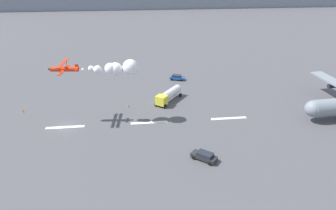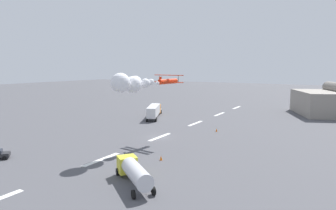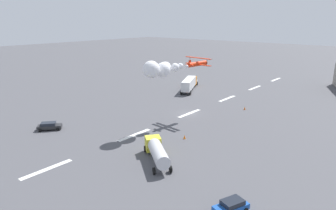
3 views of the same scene
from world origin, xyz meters
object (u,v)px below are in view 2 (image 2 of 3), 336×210
Objects in this scene: stunt_biplane_red at (134,83)px; fuel_tanker_truck at (134,171)px; semi_truck_orange at (154,110)px; traffic_cone_far at (161,158)px; traffic_cone_near at (217,130)px.

stunt_biplane_red is 18.24m from fuel_tanker_truck.
fuel_tanker_truck is (42.79, 24.82, -0.40)m from semi_truck_orange.
fuel_tanker_truck is 11.65× the size of traffic_cone_far.
traffic_cone_near and traffic_cone_far have the same top height.
traffic_cone_far is at bearing 34.62° from semi_truck_orange.
semi_truck_orange is 39.88m from traffic_cone_far.
stunt_biplane_red reaches higher than semi_truck_orange.
traffic_cone_far is (-10.01, -2.19, -1.37)m from fuel_tanker_truck.
fuel_tanker_truck is (12.13, 9.00, -10.23)m from stunt_biplane_red.
traffic_cone_near is (-34.20, -2.17, -1.37)m from fuel_tanker_truck.
traffic_cone_near is 24.19m from traffic_cone_far.
semi_truck_orange reaches higher than traffic_cone_far.
traffic_cone_far is (2.12, 6.81, -11.60)m from stunt_biplane_red.
traffic_cone_far is at bearing -0.03° from traffic_cone_near.
stunt_biplane_red is 2.10× the size of fuel_tanker_truck.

